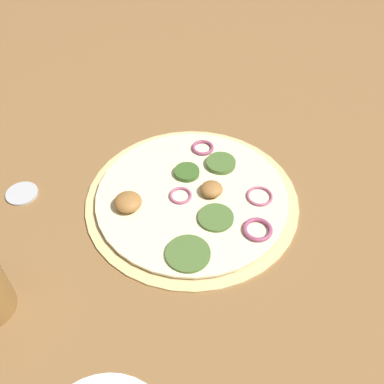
{
  "coord_description": "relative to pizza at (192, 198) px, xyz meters",
  "views": [
    {
      "loc": [
        0.41,
        0.07,
        0.46
      ],
      "look_at": [
        0.0,
        0.0,
        0.02
      ],
      "focal_mm": 42.0,
      "sensor_mm": 36.0,
      "label": 1
    }
  ],
  "objects": [
    {
      "name": "ground_plane",
      "position": [
        -0.0,
        -0.0,
        -0.01
      ],
      "size": [
        3.0,
        3.0,
        0.0
      ],
      "primitive_type": "plane",
      "color": "brown"
    },
    {
      "name": "pizza",
      "position": [
        0.0,
        0.0,
        0.0
      ],
      "size": [
        0.29,
        0.29,
        0.03
      ],
      "color": "#D6B77A",
      "rests_on": "ground_plane"
    },
    {
      "name": "loose_cap",
      "position": [
        0.03,
        -0.24,
        -0.0
      ],
      "size": [
        0.04,
        0.04,
        0.01
      ],
      "color": "#B2B2B7",
      "rests_on": "ground_plane"
    }
  ]
}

